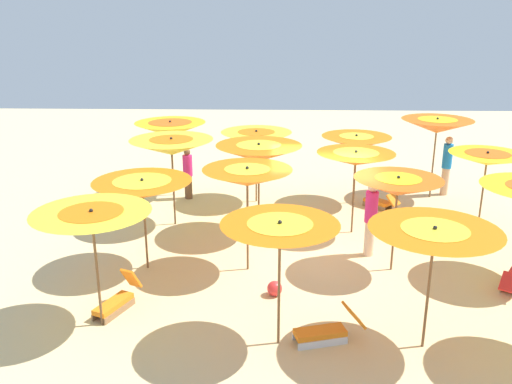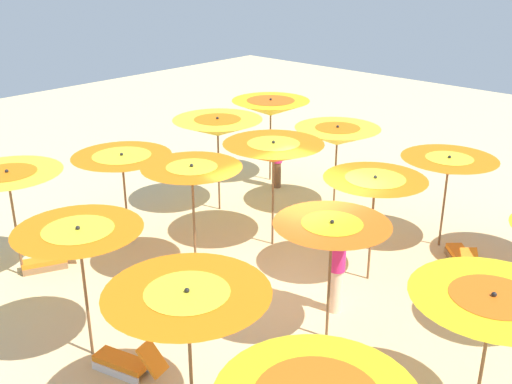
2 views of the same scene
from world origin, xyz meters
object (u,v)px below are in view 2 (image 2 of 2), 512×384
Objects in this scene: lounger_3 at (127,362)px; beachgoer_2 at (277,159)px; beachgoer_1 at (337,264)px; beach_umbrella_13 at (337,136)px; beach_umbrella_12 at (271,108)px; lounger_2 at (461,255)px; beach_umbrella_4 at (122,164)px; beach_umbrella_14 at (448,166)px; beach_umbrella_2 at (188,305)px; beach_umbrella_6 at (332,234)px; beach_umbrella_10 at (375,186)px; lounger_1 at (49,259)px; beach_umbrella_9 at (273,152)px; beach_umbrella_8 at (218,127)px; beach_umbrella_0 at (8,180)px; beach_umbrella_5 at (192,176)px; beach_umbrella_7 at (492,308)px; beach_ball at (170,303)px; beach_umbrella_1 at (79,241)px.

beachgoer_2 is at bearing -80.27° from lounger_3.
beach_umbrella_13 is at bearing 17.34° from beachgoer_1.
lounger_2 is at bearing -9.40° from beach_umbrella_12.
beachgoer_1 reaches higher than lounger_3.
beach_umbrella_4 reaches higher than beach_umbrella_14.
lounger_3 is (-1.69, 0.11, -1.83)m from beach_umbrella_2.
beach_umbrella_6 is at bearing 0.84° from beach_umbrella_4.
beach_umbrella_4 is 5.37m from beachgoer_1.
beach_umbrella_2 is 1.06× the size of beach_umbrella_14.
beach_umbrella_13 reaches higher than beach_umbrella_4.
beach_umbrella_10 reaches higher than lounger_1.
beach_umbrella_13 is (-3.18, 7.72, -0.06)m from beach_umbrella_2.
lounger_2 is at bearing 29.78° from beach_umbrella_9.
beach_umbrella_12 is 1.31× the size of beachgoer_1.
lounger_1 is (-2.56, -6.65, -1.77)m from beach_umbrella_13.
beach_umbrella_13 is (-0.14, 2.57, -0.22)m from beach_umbrella_9.
beachgoer_1 is (-0.33, 3.83, -1.06)m from beach_umbrella_2.
beachgoer_2 is at bearing 137.78° from beach_umbrella_6.
beach_umbrella_8 is at bearing 59.61° from lounger_2.
lounger_3 is (4.17, -8.14, -1.94)m from beach_umbrella_12.
beach_umbrella_0 is 1.45× the size of beachgoer_2.
beachgoer_2 is at bearing 112.86° from beach_umbrella_5.
beach_umbrella_5 reaches higher than lounger_2.
beachgoer_2 is at bearing 177.15° from beach_umbrella_14.
beach_umbrella_9 is at bearing 145.90° from beach_umbrella_6.
beach_umbrella_5 is 6.09m from beach_umbrella_7.
beach_umbrella_13 is at bearing 112.40° from beach_umbrella_2.
beach_umbrella_9 reaches higher than beach_umbrella_10.
beach_umbrella_12 reaches higher than beach_ball.
beach_umbrella_1 is at bearing 112.25° from lounger_2.
beach_umbrella_7 is (6.08, -0.20, -0.27)m from beach_umbrella_5.
beachgoer_2 is (-5.14, 0.26, -1.08)m from beach_umbrella_14.
beach_umbrella_8 and beach_umbrella_9 have the same top height.
beach_umbrella_10 is 5.60m from beachgoer_2.
beach_umbrella_7 is (8.73, 2.23, -0.17)m from beach_umbrella_0.
beach_umbrella_9 is (2.51, 2.18, 0.29)m from beach_umbrella_4.
lounger_3 is at bearing 176.16° from beach_umbrella_2.
beachgoer_1 is (2.22, 3.81, -1.12)m from beach_umbrella_1.
beach_umbrella_12 is at bearing 132.24° from beach_umbrella_9.
beach_umbrella_7 is 2.10× the size of lounger_2.
beach_umbrella_4 is 7.13m from beach_umbrella_14.
beach_ball is (-2.62, 1.76, -1.89)m from beach_umbrella_2.
beach_umbrella_6 reaches higher than beach_umbrella_4.
beach_umbrella_13 is (0.05, 4.75, -0.22)m from beach_umbrella_5.
beach_umbrella_10 is at bearing 59.56° from beach_ball.
beach_umbrella_4 is 2.55m from lounger_1.
beach_umbrella_2 is 5.31m from beach_umbrella_10.
beach_umbrella_1 is at bearing -110.89° from beach_umbrella_10.
beachgoer_1 is at bearing -125.27° from lounger_3.
lounger_1 is 0.67× the size of beachgoer_1.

